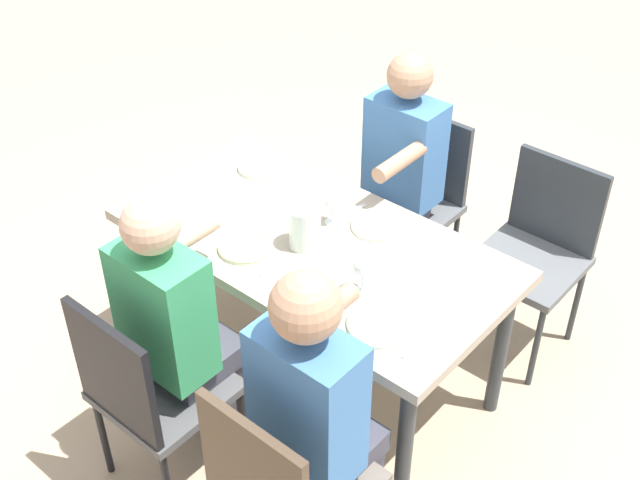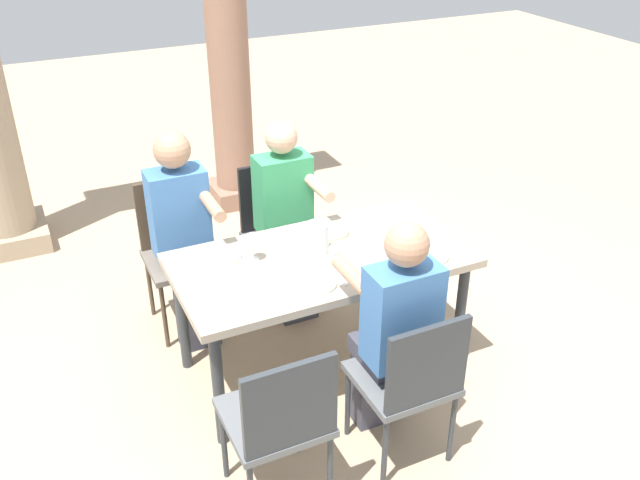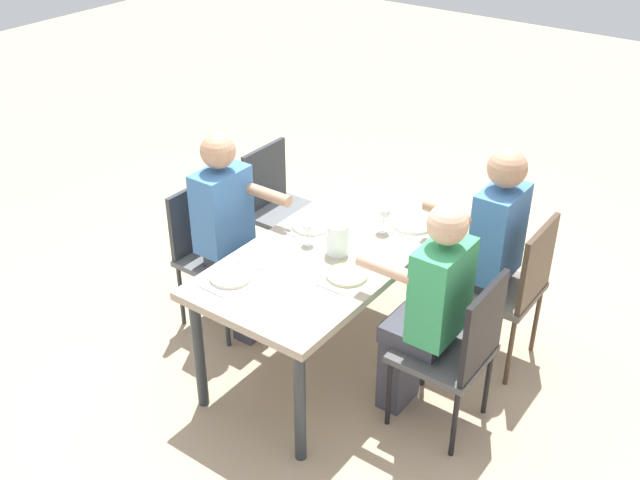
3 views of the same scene
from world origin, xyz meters
name	(u,v)px [view 2 (image 2 of 3)]	position (x,y,z in m)	size (l,w,h in m)	color
ground_plane	(321,365)	(0.00, 0.00, 0.00)	(16.00, 16.00, 0.00)	tan
dining_table	(321,268)	(0.00, 0.00, 0.68)	(1.61, 0.83, 0.75)	tan
chair_west_north	(178,244)	(-0.59, 0.84, 0.54)	(0.44, 0.44, 0.94)	#6A6158
chair_west_south	(280,418)	(-0.59, -0.84, 0.53)	(0.44, 0.44, 0.91)	#5B5E61
chair_mid_north	(277,226)	(0.07, 0.84, 0.52)	(0.44, 0.44, 0.92)	#4F4F50
chair_mid_south	(411,378)	(0.07, -0.84, 0.52)	(0.44, 0.44, 0.89)	#5B5E61
diner_woman_green	(393,328)	(0.07, -0.66, 0.69)	(0.35, 0.49, 1.28)	#3F3F4C
diner_man_white	(184,233)	(-0.59, 0.65, 0.71)	(0.35, 0.50, 1.33)	#3F3F4C
diner_guest_third	(288,216)	(0.08, 0.65, 0.69)	(0.35, 0.49, 1.28)	#3F3F4C
stone_column_centre	(227,34)	(0.30, 2.35, 1.44)	(0.43, 0.43, 2.92)	#936B56
plate_0	(218,257)	(-0.52, 0.22, 0.76)	(0.25, 0.25, 0.02)	white
wine_glass_0	(252,241)	(-0.35, 0.12, 0.87)	(0.08, 0.08, 0.17)	white
fork_0	(191,264)	(-0.67, 0.22, 0.76)	(0.02, 0.17, 0.01)	silver
spoon_0	(244,252)	(-0.37, 0.22, 0.76)	(0.02, 0.17, 0.01)	silver
plate_1	(315,283)	(-0.15, -0.24, 0.76)	(0.23, 0.23, 0.02)	white
wine_glass_1	(335,251)	(0.01, -0.14, 0.86)	(0.07, 0.07, 0.14)	white
fork_1	(288,291)	(-0.30, -0.24, 0.76)	(0.02, 0.17, 0.01)	silver
spoon_1	(341,277)	(0.00, -0.24, 0.76)	(0.02, 0.17, 0.01)	silver
plate_2	(330,231)	(0.16, 0.22, 0.76)	(0.22, 0.22, 0.02)	silver
fork_2	(307,238)	(0.01, 0.22, 0.76)	(0.02, 0.17, 0.01)	silver
spoon_2	(353,227)	(0.31, 0.22, 0.76)	(0.02, 0.17, 0.01)	silver
plate_3	(428,256)	(0.53, -0.25, 0.76)	(0.22, 0.22, 0.02)	white
fork_3	(405,262)	(0.38, -0.25, 0.76)	(0.02, 0.17, 0.01)	silver
spoon_3	(451,251)	(0.68, -0.25, 0.76)	(0.02, 0.17, 0.01)	silver
water_pitcher	(318,240)	(0.00, 0.05, 0.83)	(0.13, 0.13, 0.18)	white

